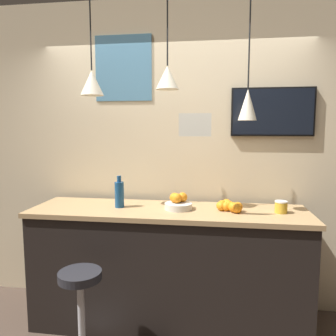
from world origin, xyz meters
TOP-DOWN VIEW (x-y plane):
  - back_wall at (0.00, 1.05)m, footprint 8.00×0.06m
  - service_counter at (0.00, 0.61)m, footprint 2.34×0.65m
  - bar_stool at (-0.54, 0.01)m, footprint 0.39×0.39m
  - fruit_bowl at (0.09, 0.63)m, footprint 0.23×0.23m
  - orange_pile at (0.51, 0.63)m, footprint 0.22×0.24m
  - juice_bottle at (-0.42, 0.62)m, footprint 0.08×0.08m
  - spread_jar at (0.92, 0.62)m, footprint 0.10×0.10m
  - pendant_lamp_left at (-0.63, 0.58)m, footprint 0.19×0.19m
  - pendant_lamp_middle at (0.00, 0.58)m, footprint 0.19×0.19m
  - pendant_lamp_right at (0.63, 0.58)m, footprint 0.15×0.15m
  - mounted_tv at (0.89, 0.99)m, footprint 0.73×0.04m
  - hanging_menu_board at (0.24, 0.37)m, footprint 0.24×0.01m
  - wall_poster at (-0.48, 1.01)m, footprint 0.54×0.01m

SIDE VIEW (x-z plane):
  - bar_stool at x=-0.54m, z-range 0.08..0.80m
  - service_counter at x=0.00m, z-range 0.00..1.03m
  - orange_pile at x=0.51m, z-range 1.03..1.11m
  - spread_jar at x=0.92m, z-range 1.03..1.13m
  - fruit_bowl at x=0.09m, z-range 1.02..1.15m
  - juice_bottle at x=-0.42m, z-range 1.01..1.29m
  - back_wall at x=0.00m, z-range 0.00..2.90m
  - hanging_menu_board at x=0.24m, z-range 1.65..1.82m
  - mounted_tv at x=0.89m, z-range 1.64..2.07m
  - pendant_lamp_right at x=0.63m, z-range 1.39..2.42m
  - pendant_lamp_left at x=-0.63m, z-range 1.68..2.50m
  - pendant_lamp_middle at x=0.00m, z-range 1.73..2.51m
  - wall_poster at x=-0.48m, z-range 1.97..2.58m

